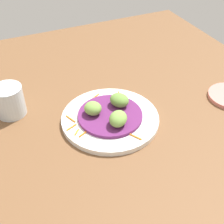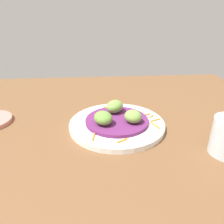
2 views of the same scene
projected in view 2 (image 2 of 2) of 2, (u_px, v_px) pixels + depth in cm
name	position (u px, v px, depth cm)	size (l,w,h in cm)	color
table_surface	(113.00, 141.00, 54.89)	(110.00, 110.00, 2.00)	brown
main_plate	(117.00, 124.00, 59.33)	(25.63, 25.63, 1.42)	white
cabbage_bed	(117.00, 121.00, 58.84)	(16.95, 16.95, 0.89)	#60235B
carrot_garnish	(132.00, 122.00, 58.56)	(21.65, 18.92, 0.40)	orange
guac_scoop_left	(103.00, 118.00, 55.49)	(4.54, 5.29, 3.39)	olive
guac_scoop_center	(133.00, 116.00, 56.38)	(4.40, 4.63, 3.31)	#759E47
guac_scoop_right	(115.00, 106.00, 61.90)	(4.35, 5.36, 3.55)	#759E47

